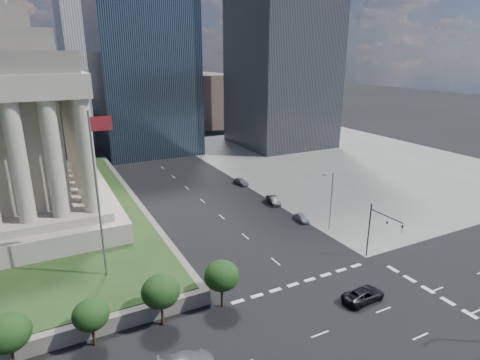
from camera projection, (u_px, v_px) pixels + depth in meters
ground at (138, 147)px, 123.75m from camera, size 500.00×500.00×0.00m
sidewalk_ne at (340, 159)px, 109.90m from camera, size 68.00×90.00×0.03m
flagpole at (98, 187)px, 45.86m from camera, size 2.52×0.24×20.00m
midrise_glass at (141, 45)px, 111.29m from camera, size 26.00×26.00×60.00m
building_filler_ne at (198, 100)px, 160.09m from camera, size 20.00×30.00×20.00m
building_filler_nw at (22, 97)px, 131.85m from camera, size 24.00×30.00×28.00m
traffic_signal_ne at (379, 227)px, 54.47m from camera, size 0.30×5.74×8.00m
street_lamp_north at (331, 198)px, 64.29m from camera, size 2.13×0.22×10.00m
pickup_truck at (364, 295)px, 46.97m from camera, size 5.54×2.82×1.50m
parked_sedan_near at (302, 218)px, 69.17m from camera, size 1.83×3.71×1.22m
parked_sedan_mid at (273, 200)px, 77.07m from camera, size 2.25×4.57×1.44m
parked_sedan_far at (241, 181)px, 88.51m from camera, size 4.35×2.17×1.42m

